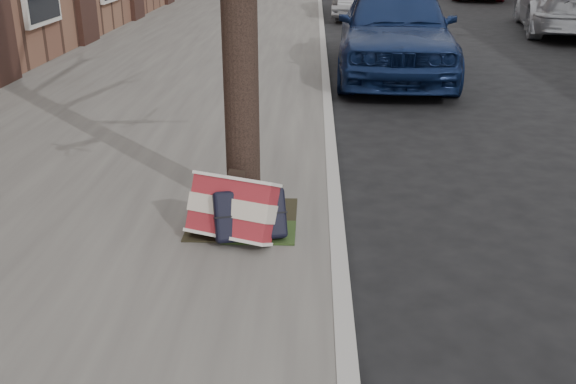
{
  "coord_description": "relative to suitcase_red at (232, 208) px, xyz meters",
  "views": [
    {
      "loc": [
        -1.46,
        -3.49,
        2.27
      ],
      "look_at": [
        -1.62,
        0.8,
        0.53
      ],
      "focal_mm": 40.0,
      "sensor_mm": 36.0,
      "label": 1
    }
  ],
  "objects": [
    {
      "name": "suitcase_navy",
      "position": [
        0.13,
        -0.01,
        -0.04
      ],
      "size": [
        0.59,
        0.43,
        0.42
      ],
      "primitive_type": "cube",
      "rotation": [
        -0.42,
        0.0,
        0.24
      ],
      "color": "black",
      "rests_on": "near_sidewalk"
    },
    {
      "name": "dirt_patch",
      "position": [
        0.04,
        0.34,
        -0.24
      ],
      "size": [
        0.85,
        0.85,
        0.02
      ],
      "primitive_type": "cube",
      "color": "black",
      "rests_on": "near_sidewalk"
    },
    {
      "name": "car_near_front",
      "position": [
        1.94,
        6.62,
        0.42
      ],
      "size": [
        2.11,
        4.69,
        1.56
      ],
      "primitive_type": "imported",
      "rotation": [
        0.0,
        0.0,
        -0.06
      ],
      "color": "#0F1E47",
      "rests_on": "ground"
    },
    {
      "name": "ground",
      "position": [
        2.04,
        -0.86,
        -0.37
      ],
      "size": [
        120.0,
        120.0,
        0.0
      ],
      "primitive_type": "plane",
      "color": "black",
      "rests_on": "ground"
    },
    {
      "name": "suitcase_red",
      "position": [
        0.0,
        0.0,
        0.0
      ],
      "size": [
        0.72,
        0.56,
        0.49
      ],
      "primitive_type": "cube",
      "rotation": [
        -0.42,
        0.0,
        -0.37
      ],
      "color": "maroon",
      "rests_on": "near_sidewalk"
    },
    {
      "name": "car_far_front",
      "position": [
        6.7,
        11.93,
        0.38
      ],
      "size": [
        3.06,
        5.45,
        1.49
      ],
      "primitive_type": "imported",
      "rotation": [
        0.0,
        0.0,
        2.94
      ],
      "color": "#ADB0B6",
      "rests_on": "ground"
    },
    {
      "name": "near_sidewalk",
      "position": [
        -1.66,
        14.14,
        -0.31
      ],
      "size": [
        5.0,
        70.0,
        0.12
      ],
      "primitive_type": "cube",
      "color": "#66635D",
      "rests_on": "ground"
    }
  ]
}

